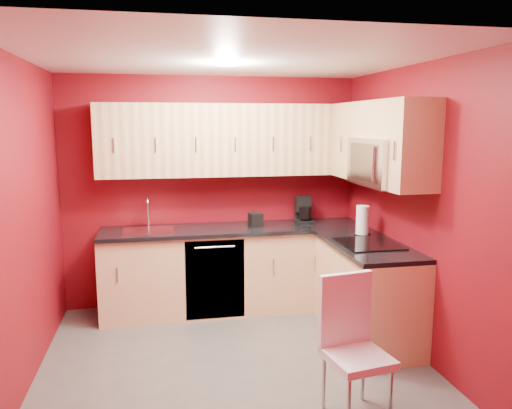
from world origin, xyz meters
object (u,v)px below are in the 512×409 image
object	(u,v)px
napkin_holder	(256,220)
dining_chair	(358,350)
microwave	(384,162)
coffee_maker	(305,210)
paper_towel	(362,220)
sink	(148,227)

from	to	relation	value
napkin_holder	dining_chair	size ratio (longest dim) A/B	0.15
dining_chair	microwave	bearing A→B (deg)	50.28
coffee_maker	dining_chair	size ratio (longest dim) A/B	0.29
paper_towel	dining_chair	size ratio (longest dim) A/B	0.30
dining_chair	napkin_holder	bearing A→B (deg)	88.17
microwave	sink	world-z (taller)	microwave
microwave	dining_chair	bearing A→B (deg)	-120.68
microwave	coffee_maker	bearing A→B (deg)	109.94
napkin_holder	paper_towel	world-z (taller)	paper_towel
sink	microwave	bearing A→B (deg)	-25.60
napkin_holder	microwave	bearing A→B (deg)	-45.89
microwave	coffee_maker	distance (m)	1.31
microwave	paper_towel	world-z (taller)	microwave
sink	paper_towel	size ratio (longest dim) A/B	1.79
sink	dining_chair	bearing A→B (deg)	-57.21
sink	napkin_holder	xyz separation A→B (m)	(1.13, -0.00, 0.04)
napkin_holder	paper_towel	xyz separation A→B (m)	(0.95, -0.62, 0.07)
napkin_holder	coffee_maker	bearing A→B (deg)	8.68
napkin_holder	dining_chair	world-z (taller)	napkin_holder
coffee_maker	paper_towel	size ratio (longest dim) A/B	0.98
coffee_maker	dining_chair	distance (m)	2.34
sink	paper_towel	world-z (taller)	sink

